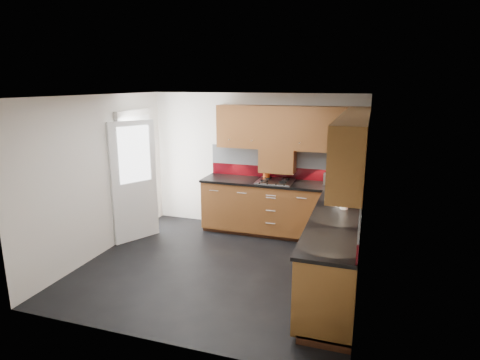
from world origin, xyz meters
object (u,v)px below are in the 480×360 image
(utensil_pot, at_px, (266,174))
(toaster, at_px, (332,179))
(gas_hob, at_px, (275,181))
(food_processor, at_px, (340,196))

(utensil_pot, xyz_separation_m, toaster, (1.11, -0.04, -0.00))
(toaster, bearing_deg, gas_hob, -172.37)
(gas_hob, xyz_separation_m, food_processor, (1.14, -1.03, 0.12))
(gas_hob, height_order, utensil_pot, utensil_pot)
(utensil_pot, height_order, toaster, utensil_pot)
(gas_hob, bearing_deg, utensil_pot, 139.37)
(utensil_pot, bearing_deg, toaster, -2.30)
(toaster, relative_size, food_processor, 0.93)
(gas_hob, xyz_separation_m, utensil_pot, (-0.20, 0.17, 0.08))
(utensil_pot, relative_size, food_processor, 1.45)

